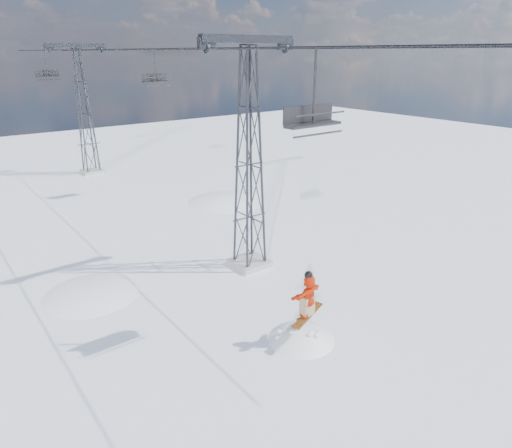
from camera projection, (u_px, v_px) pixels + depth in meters
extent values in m
plane|color=white|center=(354.00, 341.00, 18.01)|extent=(120.00, 120.00, 0.00)
sphere|color=white|center=(110.00, 421.00, 24.20)|extent=(16.00, 16.00, 16.00)
sphere|color=white|center=(229.00, 310.00, 38.17)|extent=(20.00, 20.00, 20.00)
cube|color=#999999|center=(250.00, 263.00, 24.37)|extent=(1.80, 1.80, 0.30)
cube|color=#2B2D32|center=(248.00, 39.00, 20.44)|extent=(5.00, 0.35, 0.35)
cube|color=#2B2D32|center=(207.00, 43.00, 19.27)|extent=(0.80, 0.25, 0.50)
cube|color=#2B2D32|center=(285.00, 44.00, 21.76)|extent=(0.80, 0.25, 0.50)
cube|color=#999999|center=(92.00, 171.00, 42.99)|extent=(1.80, 1.80, 0.30)
cube|color=#2B2D32|center=(76.00, 45.00, 39.06)|extent=(5.00, 0.35, 0.35)
cube|color=#2B2D32|center=(49.00, 48.00, 37.89)|extent=(0.80, 0.25, 0.50)
cube|color=#2B2D32|center=(101.00, 48.00, 40.38)|extent=(0.80, 0.25, 0.50)
cylinder|color=black|center=(108.00, 49.00, 27.91)|extent=(0.06, 51.00, 0.06)
cylinder|color=black|center=(173.00, 50.00, 30.40)|extent=(0.06, 51.00, 0.06)
sphere|color=white|center=(300.00, 375.00, 18.76)|extent=(4.40, 4.40, 4.40)
cube|color=#A75916|center=(308.00, 315.00, 17.47)|extent=(1.77, 0.77, 0.34)
imported|color=red|center=(308.00, 295.00, 17.16)|extent=(1.63, 0.72, 1.70)
cube|color=#8F8458|center=(308.00, 306.00, 17.33)|extent=(0.52, 0.43, 0.78)
sphere|color=black|center=(309.00, 276.00, 16.87)|extent=(0.32, 0.32, 0.32)
cylinder|color=black|center=(315.00, 87.00, 14.84)|extent=(0.09, 0.09, 2.43)
cube|color=black|center=(313.00, 125.00, 15.27)|extent=(2.21, 0.50, 0.09)
cube|color=black|center=(308.00, 114.00, 15.33)|extent=(2.21, 0.07, 0.61)
cylinder|color=black|center=(318.00, 134.00, 15.16)|extent=(2.21, 0.07, 0.07)
cylinder|color=black|center=(321.00, 114.00, 14.88)|extent=(2.21, 0.06, 0.06)
cylinder|color=black|center=(155.00, 66.00, 32.96)|extent=(0.08, 0.08, 2.20)
cube|color=black|center=(156.00, 82.00, 33.35)|extent=(2.00, 0.45, 0.08)
cube|color=black|center=(155.00, 78.00, 33.40)|extent=(2.00, 0.06, 0.55)
cylinder|color=black|center=(158.00, 86.00, 33.25)|extent=(2.00, 0.06, 0.06)
cylinder|color=black|center=(158.00, 77.00, 33.00)|extent=(2.00, 0.05, 0.05)
cylinder|color=black|center=(46.00, 64.00, 39.69)|extent=(0.08, 0.08, 2.18)
cube|color=black|center=(48.00, 77.00, 40.08)|extent=(1.98, 0.45, 0.08)
cube|color=black|center=(47.00, 73.00, 40.14)|extent=(1.98, 0.06, 0.54)
cylinder|color=black|center=(49.00, 80.00, 39.98)|extent=(1.98, 0.06, 0.06)
cylinder|color=black|center=(48.00, 73.00, 39.73)|extent=(1.98, 0.05, 0.05)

